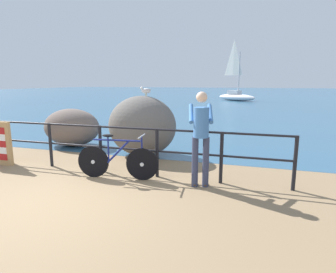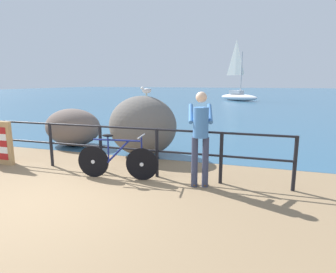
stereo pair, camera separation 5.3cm
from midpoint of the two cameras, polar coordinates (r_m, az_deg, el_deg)
ground_plane at (r=23.98m, az=9.29°, el=5.95°), size 120.00×120.00×0.10m
sea_surface at (r=51.85m, az=13.60°, el=8.42°), size 120.00×90.00×0.01m
promenade_railing at (r=6.42m, az=-13.57°, el=-1.29°), size 7.94×0.07×1.02m
bicycle at (r=5.91m, az=-10.29°, el=-4.65°), size 1.69×0.48×0.92m
person_at_railing at (r=5.29m, az=6.28°, el=0.35°), size 0.55×0.67×1.78m
breakwater_boulder_main at (r=7.63m, az=-5.38°, el=2.10°), size 1.84×1.46×1.59m
breakwater_boulder_left at (r=9.28m, az=-18.78°, el=1.74°), size 1.79×1.26×1.14m
seagull at (r=7.60m, az=-4.65°, el=9.16°), size 0.34×0.14×0.23m
sailboat at (r=30.73m, az=13.37°, el=8.27°), size 4.40×3.48×6.16m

